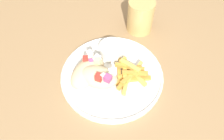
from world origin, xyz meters
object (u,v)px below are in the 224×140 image
object	(u,v)px
pita_sandwich_near	(99,78)
pita_sandwich_far	(88,71)
sauce_ramekin	(111,49)
plate	(112,75)
water_glass	(140,17)
fries_pile	(129,74)

from	to	relation	value
pita_sandwich_near	pita_sandwich_far	world-z (taller)	pita_sandwich_near
sauce_ramekin	pita_sandwich_near	bearing A→B (deg)	-130.10
plate	water_glass	world-z (taller)	water_glass
fries_pile	water_glass	size ratio (longest dim) A/B	1.13
pita_sandwich_near	fries_pile	world-z (taller)	pita_sandwich_near
pita_sandwich_near	fries_pile	size ratio (longest dim) A/B	1.01
plate	water_glass	size ratio (longest dim) A/B	2.72
plate	pita_sandwich_far	xyz separation A→B (m)	(-0.06, 0.02, 0.03)
pita_sandwich_far	pita_sandwich_near	bearing A→B (deg)	-99.09
pita_sandwich_near	sauce_ramekin	world-z (taller)	pita_sandwich_near
pita_sandwich_near	pita_sandwich_far	size ratio (longest dim) A/B	0.86
pita_sandwich_near	fries_pile	distance (m)	0.09
plate	sauce_ramekin	size ratio (longest dim) A/B	3.97
fries_pile	pita_sandwich_far	bearing A→B (deg)	156.02
pita_sandwich_far	fries_pile	world-z (taller)	pita_sandwich_far
fries_pile	water_glass	xyz separation A→B (m)	(0.13, 0.18, 0.02)
fries_pile	sauce_ramekin	bearing A→B (deg)	97.96
fries_pile	sauce_ramekin	xyz separation A→B (m)	(-0.01, 0.10, 0.01)
pita_sandwich_far	sauce_ramekin	size ratio (longest dim) A/B	1.93
sauce_ramekin	water_glass	distance (m)	0.16
sauce_ramekin	water_glass	world-z (taller)	water_glass
plate	pita_sandwich_near	xyz separation A→B (m)	(-0.04, -0.02, 0.03)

